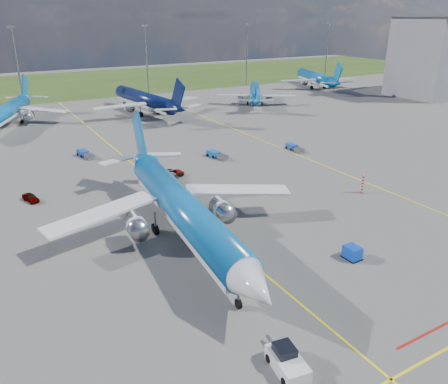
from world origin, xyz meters
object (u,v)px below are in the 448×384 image
bg_jet_ene (315,88)px  baggage_tug_w (217,155)px  pushback_tug (287,361)px  service_car_b (171,173)px  baggage_tug_c (85,154)px  uld_container (352,252)px  service_car_c (173,178)px  main_airliner (184,239)px  service_car_a (31,198)px  bg_jet_ne (255,103)px  baggage_tug_e (294,148)px  bg_jet_nnw (9,126)px  bg_jet_n (145,113)px  warning_post (362,184)px

bg_jet_ene → baggage_tug_w: size_ratio=7.76×
pushback_tug → service_car_b: 45.56m
pushback_tug → baggage_tug_c: pushback_tug is taller
uld_container → service_car_c: bearing=101.8°
bg_jet_ene → main_airliner: 126.96m
service_car_b → service_car_a: bearing=93.7°
bg_jet_ne → baggage_tug_c: bearing=60.1°
uld_container → service_car_c: (-7.80, 32.19, -0.02)m
service_car_b → service_car_c: bearing=166.3°
bg_jet_ene → baggage_tug_e: 85.22m
bg_jet_nnw → service_car_b: size_ratio=8.65×
bg_jet_ne → bg_jet_n: bearing=28.8°
bg_jet_nnw → baggage_tug_w: 57.75m
pushback_tug → service_car_a: size_ratio=1.62×
main_airliner → warning_post: bearing=5.3°
bg_jet_n → service_car_a: size_ratio=12.55×
bg_jet_ene → baggage_tug_w: 94.85m
warning_post → bg_jet_n: size_ratio=0.07×
bg_jet_ene → baggage_tug_c: 106.70m
bg_jet_ne → bg_jet_ene: bearing=-124.8°
bg_jet_n → service_car_c: size_ratio=8.78×
uld_container → service_car_c: 33.12m
bg_jet_ene → uld_container: bearing=68.7°
baggage_tug_w → bg_jet_ne: bearing=36.9°
bg_jet_n → bg_jet_ene: size_ratio=1.05×
bg_jet_ene → main_airliner: main_airliner is taller
bg_jet_nnw → uld_container: bearing=-49.7°
service_car_c → bg_jet_nnw: bearing=116.8°
service_car_c → warning_post: bearing=-30.8°
warning_post → service_car_a: size_ratio=0.88×
warning_post → bg_jet_ene: size_ratio=0.07×
baggage_tug_w → service_car_a: bearing=176.2°
bg_jet_n → service_car_c: 55.98m
warning_post → uld_container: (-15.61, -13.57, -0.77)m
uld_container → service_car_b: uld_container is taller
baggage_tug_c → bg_jet_nnw: bearing=95.3°
bg_jet_nnw → bg_jet_ne: size_ratio=1.12×
main_airliner → service_car_c: size_ratio=9.14×
baggage_tug_w → service_car_c: bearing=-159.4°
warning_post → baggage_tug_e: 23.95m
warning_post → bg_jet_ne: bearing=69.1°
service_car_b → service_car_c: (-0.91, -2.70, 0.08)m
bg_jet_ene → baggage_tug_w: (-74.86, -58.25, 0.53)m
warning_post → uld_container: 20.70m
bg_jet_ene → service_car_c: bg_jet_ene is taller
bg_jet_n → uld_container: 86.38m
bg_jet_nnw → service_car_a: 53.03m
uld_container → service_car_b: (-6.89, 34.89, -0.10)m
pushback_tug → baggage_tug_e: 59.78m
service_car_a → bg_jet_n: bearing=36.1°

